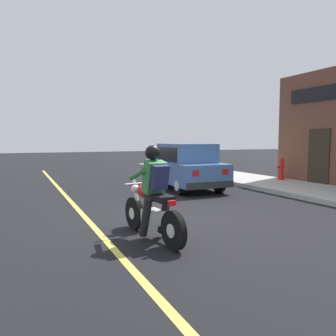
# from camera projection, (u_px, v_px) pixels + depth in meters

# --- Properties ---
(ground_plane) EXTENTS (80.00, 80.00, 0.00)m
(ground_plane) POSITION_uv_depth(u_px,v_px,m) (177.00, 218.00, 7.14)
(ground_plane) COLOR black
(sidewalk_curb) EXTENTS (2.60, 22.00, 0.14)m
(sidewalk_curb) POSITION_uv_depth(u_px,v_px,m) (273.00, 184.00, 12.15)
(sidewalk_curb) COLOR #ADAAA3
(sidewalk_curb) RESTS_ON ground
(lane_stripe) EXTENTS (0.12, 19.80, 0.01)m
(lane_stripe) POSITION_uv_depth(u_px,v_px,m) (71.00, 201.00, 9.09)
(lane_stripe) COLOR #D1C64C
(lane_stripe) RESTS_ON ground
(motorcycle_with_rider) EXTENTS (0.61, 2.02, 1.62)m
(motorcycle_with_rider) POSITION_uv_depth(u_px,v_px,m) (152.00, 200.00, 5.60)
(motorcycle_with_rider) COLOR black
(motorcycle_with_rider) RESTS_ON ground
(car_hatchback) EXTENTS (1.74, 3.82, 1.57)m
(car_hatchback) POSITION_uv_depth(u_px,v_px,m) (184.00, 167.00, 11.38)
(car_hatchback) COLOR black
(car_hatchback) RESTS_ON ground
(fire_hydrant) EXTENTS (0.36, 0.24, 0.88)m
(fire_hydrant) POSITION_uv_depth(u_px,v_px,m) (281.00, 169.00, 12.86)
(fire_hydrant) COLOR red
(fire_hydrant) RESTS_ON sidewalk_curb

